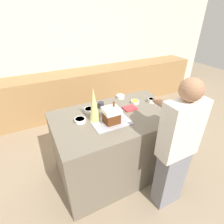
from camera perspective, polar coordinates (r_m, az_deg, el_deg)
ground_plane at (r=2.70m, az=1.33°, el=-17.71°), size 12.00×12.00×0.00m
wall_back at (r=3.99m, az=-14.87°, el=19.24°), size 8.00×0.05×2.60m
back_cabinet_block at (r=3.94m, az=-12.09°, el=6.31°), size 6.00×0.60×0.89m
kitchen_island at (r=2.38m, az=1.46°, el=-10.38°), size 1.54×0.94×0.91m
baking_tray at (r=1.97m, az=-0.19°, el=-3.38°), size 0.43×0.28×0.01m
gingerbread_house at (r=1.92m, az=-0.19°, el=-0.97°), size 0.18×0.17×0.23m
decorative_tree at (r=1.91m, az=-5.92°, el=2.30°), size 0.12×0.12×0.41m
candy_bowl_far_right at (r=2.19m, az=-7.40°, el=0.68°), size 0.13×0.13×0.04m
candy_bowl_beside_tree at (r=2.00m, az=-10.38°, el=-2.63°), size 0.13×0.13×0.04m
candy_bowl_far_left at (r=2.51m, az=2.76°, el=5.09°), size 0.11×0.11×0.05m
candy_bowl_center_rear at (r=2.45m, az=12.71°, el=3.76°), size 0.10×0.10×0.05m
candy_bowl_near_tray_left at (r=2.39m, az=7.54°, el=3.33°), size 0.11×0.11×0.04m
cookbook at (r=2.25m, az=5.80°, el=1.24°), size 0.16×0.13×0.02m
mug at (r=2.26m, az=-3.68°, el=2.30°), size 0.08×0.08×0.08m
person at (r=1.90m, az=20.21°, el=-11.37°), size 0.41×0.51×1.55m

